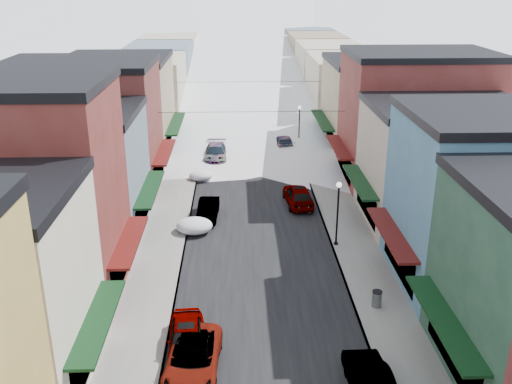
{
  "coord_description": "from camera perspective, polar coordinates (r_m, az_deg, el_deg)",
  "views": [
    {
      "loc": [
        -1.42,
        -9.09,
        17.4
      ],
      "look_at": [
        0.0,
        30.72,
        2.21
      ],
      "focal_mm": 40.0,
      "sensor_mm": 36.0,
      "label": 1
    }
  ],
  "objects": [
    {
      "name": "road",
      "position": [
        71.26,
        -0.85,
        6.74
      ],
      "size": [
        10.0,
        160.0,
        0.01
      ],
      "primitive_type": "cube",
      "color": "black",
      "rests_on": "ground"
    },
    {
      "name": "sidewalk_left",
      "position": [
        71.42,
        -6.18,
        6.71
      ],
      "size": [
        3.2,
        160.0,
        0.15
      ],
      "primitive_type": "cube",
      "color": "gray",
      "rests_on": "ground"
    },
    {
      "name": "sidewalk_right",
      "position": [
        71.68,
        4.47,
        6.83
      ],
      "size": [
        3.2,
        160.0,
        0.15
      ],
      "primitive_type": "cube",
      "color": "gray",
      "rests_on": "ground"
    },
    {
      "name": "curb_left",
      "position": [
        71.32,
        -4.93,
        6.74
      ],
      "size": [
        0.1,
        160.0,
        0.15
      ],
      "primitive_type": "cube",
      "color": "slate",
      "rests_on": "ground"
    },
    {
      "name": "curb_right",
      "position": [
        71.52,
        3.23,
        6.82
      ],
      "size": [
        0.1,
        160.0,
        0.15
      ],
      "primitive_type": "cube",
      "color": "slate",
      "rests_on": "ground"
    },
    {
      "name": "bldg_l_brick_near",
      "position": [
        33.92,
        -23.12,
        -0.05
      ],
      "size": [
        12.3,
        8.2,
        12.5
      ],
      "color": "maroon",
      "rests_on": "ground"
    },
    {
      "name": "bldg_l_grayblue",
      "position": [
        41.9,
        -18.26,
        1.87
      ],
      "size": [
        11.3,
        9.2,
        9.0
      ],
      "color": "slate",
      "rests_on": "ground"
    },
    {
      "name": "bldg_l_brick_far",
      "position": [
        50.22,
        -16.82,
        6.28
      ],
      "size": [
        13.3,
        9.2,
        11.0
      ],
      "color": "maroon",
      "rests_on": "ground"
    },
    {
      "name": "bldg_l_tan",
      "position": [
        59.59,
        -13.53,
        8.3
      ],
      "size": [
        11.3,
        11.2,
        10.0
      ],
      "color": "tan",
      "rests_on": "ground"
    },
    {
      "name": "bldg_r_blue",
      "position": [
        35.59,
        22.35,
        -0.71
      ],
      "size": [
        11.3,
        9.2,
        10.5
      ],
      "color": "teal",
      "rests_on": "ground"
    },
    {
      "name": "bldg_r_cream",
      "position": [
        43.85,
        18.24,
        2.7
      ],
      "size": [
        12.3,
        9.2,
        9.0
      ],
      "color": "#BAA995",
      "rests_on": "ground"
    },
    {
      "name": "bldg_r_brick_far",
      "position": [
        51.89,
        15.65,
        7.14
      ],
      "size": [
        13.3,
        9.2,
        11.5
      ],
      "color": "maroon",
      "rests_on": "ground"
    },
    {
      "name": "bldg_r_tan",
      "position": [
        61.22,
        11.94,
        8.51
      ],
      "size": [
        11.3,
        11.2,
        9.5
      ],
      "color": "tan",
      "rests_on": "ground"
    },
    {
      "name": "distant_blocks",
      "position": [
        93.07,
        -1.18,
        12.59
      ],
      "size": [
        34.0,
        55.0,
        8.0
      ],
      "color": "gray",
      "rests_on": "ground"
    },
    {
      "name": "overhead_cables",
      "position": [
        57.71,
        -0.6,
        9.68
      ],
      "size": [
        16.4,
        15.04,
        0.04
      ],
      "color": "black",
      "rests_on": "ground"
    },
    {
      "name": "car_white_suv",
      "position": [
        27.68,
        -6.34,
        -16.29
      ],
      "size": [
        2.74,
        5.42,
        1.47
      ],
      "primitive_type": "imported",
      "rotation": [
        0.0,
        0.0,
        -0.06
      ],
      "color": "silver",
      "rests_on": "ground"
    },
    {
      "name": "car_silver_sedan",
      "position": [
        29.01,
        -6.97,
        -14.29
      ],
      "size": [
        2.09,
        4.6,
        1.53
      ],
      "primitive_type": "imported",
      "rotation": [
        0.0,
        0.0,
        0.06
      ],
      "color": "#95989D",
      "rests_on": "ground"
    },
    {
      "name": "car_dark_hatch",
      "position": [
        43.6,
        -4.82,
        -1.75
      ],
      "size": [
        1.65,
        4.21,
        1.37
      ],
      "primitive_type": "imported",
      "rotation": [
        0.0,
        0.0,
        -0.05
      ],
      "color": "black",
      "rests_on": "ground"
    },
    {
      "name": "car_silver_wagon",
      "position": [
        56.99,
        -4.06,
        3.89
      ],
      "size": [
        2.31,
        5.57,
        1.61
      ],
      "primitive_type": "imported",
      "rotation": [
        0.0,
        0.0,
        -0.01
      ],
      "color": "#A3A5AB",
      "rests_on": "ground"
    },
    {
      "name": "car_green_sedan",
      "position": [
        26.7,
        11.36,
        -18.11
      ],
      "size": [
        1.76,
        4.75,
        1.55
      ],
      "primitive_type": "imported",
      "rotation": [
        0.0,
        0.0,
        3.17
      ],
      "color": "black",
      "rests_on": "ground"
    },
    {
      "name": "car_gray_suv",
      "position": [
        45.98,
        4.24,
        -0.3
      ],
      "size": [
        2.36,
        5.04,
        1.67
      ],
      "primitive_type": "imported",
      "rotation": [
        0.0,
        0.0,
        3.22
      ],
      "color": "#A0A3A9",
      "rests_on": "ground"
    },
    {
      "name": "car_black_sedan",
      "position": [
        60.88,
        2.77,
        4.97
      ],
      "size": [
        2.26,
        5.15,
        1.47
      ],
      "primitive_type": "imported",
      "rotation": [
        0.0,
        0.0,
        3.18
      ],
      "color": "black",
      "rests_on": "ground"
    },
    {
      "name": "car_lane_silver",
      "position": [
        61.2,
        -1.82,
        5.07
      ],
      "size": [
        2.13,
        4.49,
        1.48
      ],
      "primitive_type": "imported",
      "rotation": [
        0.0,
        0.0,
        0.09
      ],
      "color": "#919498",
      "rests_on": "ground"
    },
    {
      "name": "car_lane_white",
      "position": [
        72.63,
        0.01,
        7.62
      ],
      "size": [
        3.17,
        5.62,
        1.48
      ],
      "primitive_type": "imported",
      "rotation": [
        0.0,
        0.0,
        3.28
      ],
      "color": "silver",
      "rests_on": "ground"
    },
    {
      "name": "trash_can",
      "position": [
        32.78,
        11.99,
        -10.39
      ],
      "size": [
        0.56,
        0.56,
        0.96
      ],
      "color": "#5C5F61",
      "rests_on": "sidewalk_right"
    },
    {
      "name": "streetlamp_near",
      "position": [
        38.44,
        8.2,
        -1.36
      ],
      "size": [
        0.38,
        0.38,
        4.51
      ],
      "color": "black",
      "rests_on": "sidewalk_right"
    },
    {
      "name": "streetlamp_far",
      "position": [
        60.31,
        4.35,
        7.03
      ],
      "size": [
        0.38,
        0.38,
        4.57
      ],
      "color": "black",
      "rests_on": "sidewalk_right"
    },
    {
      "name": "snow_pile_mid",
      "position": [
        41.33,
        -6.15,
        -3.35
      ],
      "size": [
        2.61,
        2.8,
        1.1
      ],
      "color": "white",
      "rests_on": "ground"
    },
    {
      "name": "snow_pile_far",
      "position": [
        51.81,
        -5.51,
        1.65
      ],
      "size": [
        2.12,
        2.51,
        0.9
      ],
      "color": "white",
      "rests_on": "ground"
    }
  ]
}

